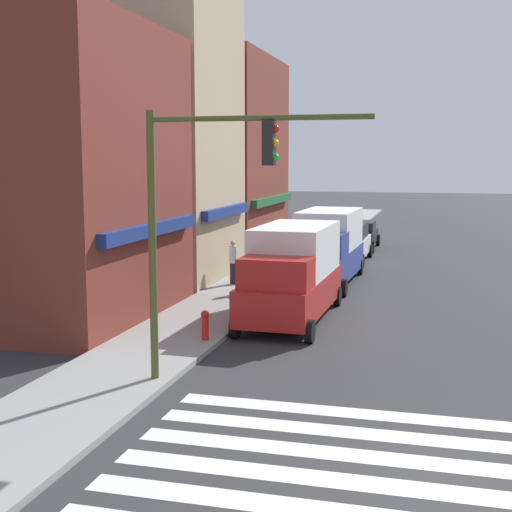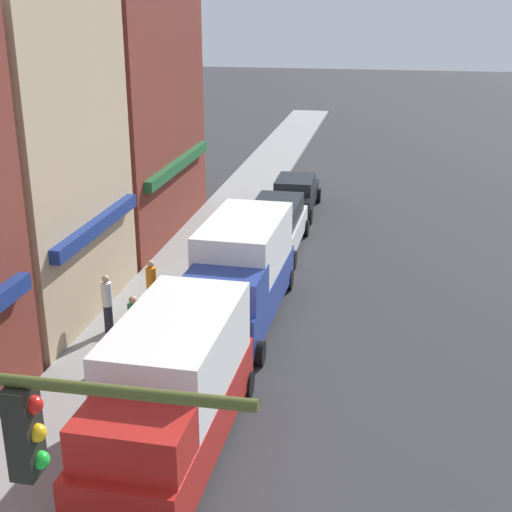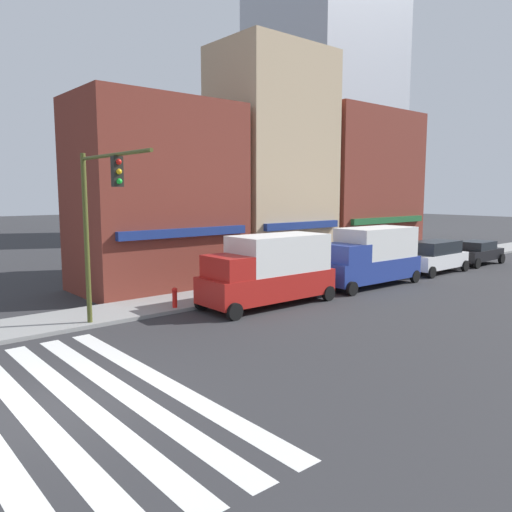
% 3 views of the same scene
% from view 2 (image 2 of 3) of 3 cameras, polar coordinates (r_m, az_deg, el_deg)
% --- Properties ---
extents(storefront_row, '(24.88, 5.30, 13.29)m').
position_cam_2_polar(storefront_row, '(22.74, -18.51, 9.46)').
color(storefront_row, maroon).
rests_on(storefront_row, ground_plane).
extents(box_truck_red, '(6.24, 2.42, 3.04)m').
position_cam_2_polar(box_truck_red, '(15.29, -6.78, -10.57)').
color(box_truck_red, '#B21E19').
rests_on(box_truck_red, ground_plane).
extents(box_truck_blue, '(6.26, 2.42, 3.04)m').
position_cam_2_polar(box_truck_blue, '(21.46, -1.19, -1.16)').
color(box_truck_blue, navy).
rests_on(box_truck_blue, ground_plane).
extents(suv_white, '(4.70, 2.12, 1.94)m').
position_cam_2_polar(suv_white, '(27.68, 1.61, 2.54)').
color(suv_white, white).
rests_on(suv_white, ground_plane).
extents(sedan_black, '(4.43, 2.02, 1.59)m').
position_cam_2_polar(sedan_black, '(32.86, 3.14, 5.00)').
color(sedan_black, black).
rests_on(sedan_black, ground_plane).
extents(pedestrian_orange_vest, '(0.32, 0.32, 1.77)m').
position_cam_2_polar(pedestrian_orange_vest, '(21.83, -8.35, -2.45)').
color(pedestrian_orange_vest, '#23232D').
rests_on(pedestrian_orange_vest, sidewalk_left).
extents(pedestrian_green_top, '(0.32, 0.32, 1.77)m').
position_cam_2_polar(pedestrian_green_top, '(19.41, -9.70, -5.48)').
color(pedestrian_green_top, '#23232D').
rests_on(pedestrian_green_top, sidewalk_left).
extents(pedestrian_white_shirt, '(0.32, 0.32, 1.77)m').
position_cam_2_polar(pedestrian_white_shirt, '(20.93, -11.81, -3.69)').
color(pedestrian_white_shirt, '#23232D').
rests_on(pedestrian_white_shirt, sidewalk_left).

